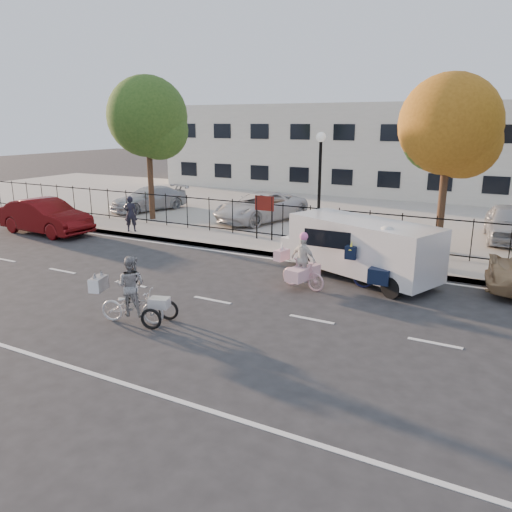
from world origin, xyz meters
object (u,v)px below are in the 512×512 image
Objects in this scene: red_sedan at (45,216)px; lamppost at (320,169)px; zebra_trike at (132,297)px; lot_car_a at (149,199)px; unicorn_bike at (302,268)px; pedestrian at (131,214)px; lot_car_b at (260,207)px; bull_bike at (384,265)px; lot_car_d at (509,223)px; white_van at (360,247)px.

lamppost is at bearing -72.87° from red_sedan.
zebra_trike is at bearing -117.42° from red_sedan.
lot_car_a is at bearing 163.58° from lamppost.
lamppost reaches higher than red_sedan.
unicorn_bike reaches higher than lot_car_a.
pedestrian reaches higher than zebra_trike.
zebra_trike is at bearing -60.10° from lot_car_b.
lot_car_a is (-11.13, 3.28, -2.33)m from lamppost.
zebra_trike is at bearing 138.64° from bull_bike.
pedestrian is 6.20m from lot_car_b.
lot_car_d is at bearing -19.07° from bull_bike.
red_sedan is at bearing 88.28° from bull_bike.
bull_bike reaches higher than zebra_trike.
lamppost reaches higher than lot_car_d.
unicorn_bike is (2.68, 4.44, -0.02)m from zebra_trike.
lot_car_d is (18.30, 7.51, 0.11)m from red_sedan.
lamppost is 2.15× the size of zebra_trike.
lot_car_d is (6.52, 4.51, -2.23)m from lamppost.
lot_car_b is (-6.81, 6.24, -0.20)m from white_van.
zebra_trike is at bearing 161.68° from unicorn_bike.
white_van reaches higher than pedestrian.
pedestrian is at bearing -62.78° from red_sedan.
lot_car_b is (-7.81, 7.11, 0.06)m from bull_bike.
red_sedan is 9.83m from lot_car_b.
unicorn_bike reaches higher than lot_car_b.
lot_car_d is at bearing 34.64° from lamppost.
red_sedan is (-10.41, 6.07, 0.10)m from zebra_trike.
white_van is (2.51, -2.86, -2.07)m from lamppost.
lot_car_b is at bearing 48.69° from bull_bike.
pedestrian is at bearing 25.17° from zebra_trike.
white_van is 1.23× the size of red_sedan.
lot_car_a is (-13.65, 6.14, -0.26)m from white_van.
lot_car_d is at bearing 169.42° from pedestrian.
lamppost reaches higher than lot_car_a.
zebra_trike is 5.18m from unicorn_bike.
white_van reaches higher than red_sedan.
red_sedan is 19.78m from lot_car_d.
zebra_trike is 1.28× the size of pedestrian.
lamppost is 2.75× the size of pedestrian.
bull_bike reaches higher than lot_car_a.
unicorn_bike is at bearing -38.37° from lot_car_b.
unicorn_bike is at bearing 113.43° from bull_bike.
lot_car_d is (3.01, 8.24, 0.10)m from bull_bike.
white_van is at bearing -25.83° from lot_car_b.
white_van reaches higher than zebra_trike.
bull_bike reaches higher than unicorn_bike.
lot_car_d is at bearing -46.86° from zebra_trike.
lamppost is 0.87× the size of lot_car_b.
unicorn_bike is at bearing -126.48° from lot_car_d.
pedestrian reaches higher than lot_car_a.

